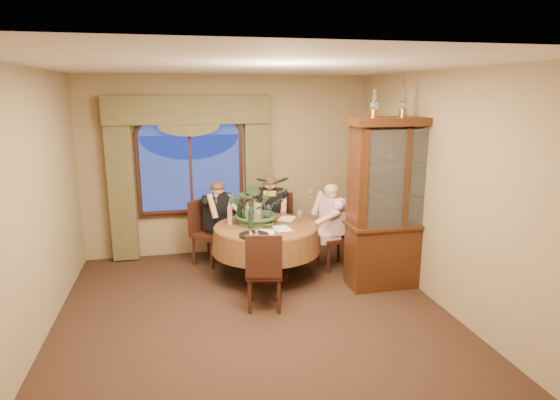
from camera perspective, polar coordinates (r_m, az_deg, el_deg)
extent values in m
plane|color=black|center=(5.51, -2.84, -14.46)|extent=(5.00, 5.00, 0.00)
plane|color=#8A7552|center=(7.45, -6.23, 4.18)|extent=(4.50, 0.00, 4.50)
plane|color=#8A7552|center=(5.81, 19.41, 0.97)|extent=(0.00, 5.00, 5.00)
plane|color=white|center=(4.89, -3.22, 16.05)|extent=(5.00, 5.00, 0.00)
cube|color=#4C4828|center=(7.37, -18.78, 1.72)|extent=(0.38, 0.14, 2.32)
cube|color=#4C4828|center=(7.43, -2.79, 2.49)|extent=(0.38, 0.14, 2.32)
cylinder|color=maroon|center=(6.55, -1.72, -6.28)|extent=(1.61, 1.61, 0.75)
cube|color=#33160A|center=(6.29, 14.14, -0.43)|extent=(1.38, 0.55, 2.24)
cube|color=black|center=(6.91, 6.60, -4.39)|extent=(0.48, 0.48, 0.96)
cube|color=black|center=(7.43, -0.28, -3.05)|extent=(0.55, 0.55, 0.96)
cube|color=black|center=(7.08, -8.61, -4.01)|extent=(0.59, 0.59, 0.96)
cube|color=black|center=(5.62, -1.92, -8.50)|extent=(0.50, 0.50, 0.96)
imported|color=#324F30|center=(6.45, -2.68, 2.33)|extent=(0.91, 1.01, 0.78)
imported|color=#4A562D|center=(6.39, -1.49, -2.99)|extent=(0.17, 0.17, 0.05)
cylinder|color=black|center=(5.97, -3.19, -4.31)|extent=(0.38, 0.38, 0.02)
cylinder|color=black|center=(6.25, -3.56, -2.05)|extent=(0.07, 0.07, 0.33)
cylinder|color=tan|center=(6.41, -3.97, -1.67)|extent=(0.07, 0.07, 0.33)
cylinder|color=black|center=(6.56, -4.93, -1.34)|extent=(0.07, 0.07, 0.33)
cylinder|color=tan|center=(6.47, -6.14, -1.59)|extent=(0.07, 0.07, 0.33)
cube|color=white|center=(6.28, 0.26, -3.49)|extent=(0.24, 0.32, 0.00)
cube|color=white|center=(6.75, 0.80, -2.31)|extent=(0.33, 0.36, 0.00)
cube|color=white|center=(6.08, -1.71, -4.04)|extent=(0.28, 0.34, 0.00)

